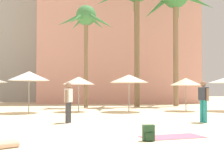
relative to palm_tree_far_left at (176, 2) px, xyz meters
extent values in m
plane|color=beige|center=(-6.43, -18.09, -8.93)|extent=(120.00, 120.00, 0.00)
cube|color=#DB9989|center=(-4.34, 8.71, 0.62)|extent=(16.56, 8.80, 19.11)
cylinder|color=#896B4C|center=(-0.02, 0.01, -4.15)|extent=(0.44, 0.44, 9.57)
cone|color=#387A3D|center=(1.92, 0.01, 0.09)|extent=(2.94, 0.50, 1.57)
cone|color=#387A3D|center=(0.67, 1.78, -0.01)|extent=(1.52, 2.87, 1.76)
cone|color=#387A3D|center=(-1.39, 1.23, -0.13)|extent=(2.41, 2.24, 1.98)
cylinder|color=#896B4C|center=(-7.62, -1.58, -5.32)|extent=(0.32, 0.32, 7.22)
sphere|color=#428447|center=(-7.62, -1.58, -1.71)|extent=(1.57, 1.57, 1.57)
cone|color=#428447|center=(-6.35, -1.39, -2.15)|extent=(1.98, 0.64, 1.20)
cone|color=#428447|center=(-6.81, -0.51, -2.02)|extent=(1.49, 1.82, 0.94)
cone|color=#428447|center=(-8.33, -0.45, -2.04)|extent=(1.35, 1.89, 0.99)
cone|color=#428447|center=(-8.93, -1.57, -2.12)|extent=(1.97, 0.37, 1.14)
cone|color=#428447|center=(-8.28, -2.64, -2.23)|extent=(1.30, 1.79, 1.34)
cone|color=#428447|center=(-6.93, -2.67, -2.15)|extent=(1.34, 1.83, 1.20)
cylinder|color=brown|center=(-3.46, -0.62, -4.03)|extent=(0.44, 0.44, 9.80)
cone|color=#387A3D|center=(-3.33, 1.39, 0.35)|extent=(0.69, 3.11, 1.50)
cylinder|color=gray|center=(-1.05, -5.76, -7.86)|extent=(0.06, 0.06, 2.14)
cone|color=beige|center=(-1.05, -5.76, -7.03)|extent=(2.03, 2.03, 0.48)
cylinder|color=gray|center=(-4.83, -6.27, -7.77)|extent=(0.06, 0.06, 2.32)
cone|color=beige|center=(-4.83, -6.27, -6.86)|extent=(2.44, 2.44, 0.51)
cylinder|color=gray|center=(-10.84, -6.73, -7.70)|extent=(0.06, 0.06, 2.47)
cone|color=white|center=(-10.84, -6.73, -6.74)|extent=(2.41, 2.41, 0.55)
cylinder|color=gray|center=(-7.95, -5.97, -7.84)|extent=(0.06, 0.06, 2.19)
cone|color=beige|center=(-7.95, -5.97, -6.98)|extent=(2.02, 2.02, 0.49)
cube|color=#EF6684|center=(-4.79, -15.95, -8.92)|extent=(1.91, 1.24, 0.01)
cube|color=#284A2C|center=(-5.57, -16.54, -8.72)|extent=(0.30, 0.19, 0.42)
cube|color=#203B23|center=(-5.57, -16.66, -8.81)|extent=(0.21, 0.06, 0.18)
cylinder|color=#D1A889|center=(-9.05, -17.36, -8.85)|extent=(0.73, 0.56, 0.16)
cylinder|color=teal|center=(-2.53, -12.32, -8.47)|extent=(0.20, 0.20, 0.92)
cylinder|color=teal|center=(-2.46, -12.51, -8.47)|extent=(0.20, 0.20, 0.92)
cube|color=#333842|center=(-2.49, -12.42, -7.75)|extent=(0.34, 0.45, 0.53)
sphere|color=#936B51|center=(-2.49, -12.42, -7.34)|extent=(0.30, 0.30, 0.24)
cylinder|color=#936B51|center=(-2.57, -12.18, -7.78)|extent=(0.13, 0.13, 0.50)
cylinder|color=#936B51|center=(-2.41, -12.65, -7.78)|extent=(0.13, 0.13, 0.50)
cylinder|color=#3D3D42|center=(-8.06, -12.31, -8.51)|extent=(0.20, 0.20, 0.84)
cylinder|color=#3D3D42|center=(-8.00, -12.11, -8.51)|extent=(0.20, 0.20, 0.84)
cube|color=white|center=(-8.03, -12.21, -7.81)|extent=(0.32, 0.45, 0.55)
sphere|color=#936B51|center=(-8.03, -12.21, -7.40)|extent=(0.30, 0.30, 0.24)
cylinder|color=#936B51|center=(-8.10, -12.45, -7.85)|extent=(0.12, 0.12, 0.52)
cylinder|color=#936B51|center=(-7.96, -11.97, -7.85)|extent=(0.12, 0.12, 0.52)
camera|label=1|loc=(-6.98, -23.89, -7.63)|focal=45.78mm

